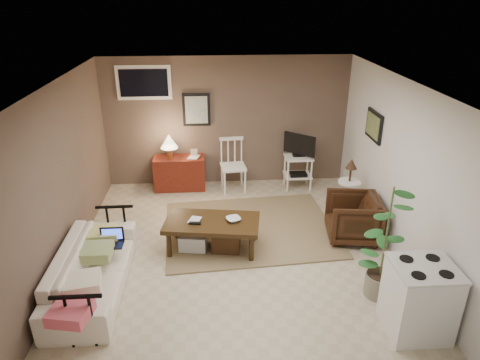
{
  "coord_description": "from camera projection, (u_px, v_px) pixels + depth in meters",
  "views": [
    {
      "loc": [
        -0.28,
        -5.17,
        3.44
      ],
      "look_at": [
        0.1,
        0.35,
        0.98
      ],
      "focal_mm": 32.0,
      "sensor_mm": 36.0,
      "label": 1
    }
  ],
  "objects": [
    {
      "name": "floor",
      "position": [
        235.0,
        252.0,
        6.13
      ],
      "size": [
        5.0,
        5.0,
        0.0
      ],
      "primitive_type": "plane",
      "color": "#C1B293",
      "rests_on": "ground"
    },
    {
      "name": "art_back",
      "position": [
        196.0,
        110.0,
        7.76
      ],
      "size": [
        0.5,
        0.03,
        0.6
      ],
      "primitive_type": "cube",
      "color": "black"
    },
    {
      "name": "art_right",
      "position": [
        374.0,
        126.0,
        6.6
      ],
      "size": [
        0.03,
        0.6,
        0.45
      ],
      "primitive_type": "cube",
      "color": "black"
    },
    {
      "name": "window",
      "position": [
        144.0,
        83.0,
        7.5
      ],
      "size": [
        0.96,
        0.03,
        0.6
      ],
      "primitive_type": "cube",
      "color": "white"
    },
    {
      "name": "rug",
      "position": [
        250.0,
        228.0,
        6.72
      ],
      "size": [
        2.74,
        2.26,
        0.02
      ],
      "primitive_type": "cube",
      "rotation": [
        0.0,
        0.0,
        0.08
      ],
      "color": "#8D7452",
      "rests_on": "floor"
    },
    {
      "name": "coffee_table",
      "position": [
        212.0,
        233.0,
        6.08
      ],
      "size": [
        1.41,
        0.87,
        0.5
      ],
      "color": "#331F0E",
      "rests_on": "floor"
    },
    {
      "name": "sofa",
      "position": [
        91.0,
        263.0,
        5.23
      ],
      "size": [
        0.58,
        1.97,
        0.77
      ],
      "primitive_type": "imported",
      "rotation": [
        0.0,
        0.0,
        1.57
      ],
      "color": "white",
      "rests_on": "floor"
    },
    {
      "name": "sofa_pillows",
      "position": [
        90.0,
        267.0,
        4.99
      ],
      "size": [
        0.38,
        1.88,
        0.13
      ],
      "primitive_type": null,
      "color": "#F1E6C7",
      "rests_on": "sofa"
    },
    {
      "name": "sofa_end_rails",
      "position": [
        102.0,
        266.0,
        5.26
      ],
      "size": [
        0.53,
        1.97,
        0.66
      ],
      "primitive_type": null,
      "color": "black",
      "rests_on": "floor"
    },
    {
      "name": "laptop",
      "position": [
        112.0,
        239.0,
        5.51
      ],
      "size": [
        0.3,
        0.22,
        0.21
      ],
      "color": "black",
      "rests_on": "sofa"
    },
    {
      "name": "red_console",
      "position": [
        179.0,
        170.0,
        7.95
      ],
      "size": [
        0.93,
        0.42,
        1.08
      ],
      "color": "maroon",
      "rests_on": "floor"
    },
    {
      "name": "spindle_chair",
      "position": [
        233.0,
        167.0,
        7.88
      ],
      "size": [
        0.48,
        0.48,
        0.98
      ],
      "color": "white",
      "rests_on": "floor"
    },
    {
      "name": "tv_stand",
      "position": [
        299.0,
        160.0,
        7.91
      ],
      "size": [
        0.51,
        0.45,
        1.05
      ],
      "color": "white",
      "rests_on": "floor"
    },
    {
      "name": "side_table",
      "position": [
        350.0,
        180.0,
        6.94
      ],
      "size": [
        0.37,
        0.37,
        0.99
      ],
      "color": "white",
      "rests_on": "floor"
    },
    {
      "name": "armchair",
      "position": [
        353.0,
        216.0,
        6.33
      ],
      "size": [
        0.77,
        0.81,
        0.75
      ],
      "primitive_type": "imported",
      "rotation": [
        0.0,
        0.0,
        -1.7
      ],
      "color": "#31190D",
      "rests_on": "floor"
    },
    {
      "name": "potted_plant",
      "position": [
        386.0,
        239.0,
        4.96
      ],
      "size": [
        0.37,
        0.37,
        1.49
      ],
      "color": "gray",
      "rests_on": "floor"
    },
    {
      "name": "stove",
      "position": [
        419.0,
        299.0,
        4.56
      ],
      "size": [
        0.65,
        0.6,
        0.85
      ],
      "color": "white",
      "rests_on": "floor"
    },
    {
      "name": "bowl",
      "position": [
        233.0,
        215.0,
        5.96
      ],
      "size": [
        0.2,
        0.11,
        0.2
      ],
      "primitive_type": "imported",
      "rotation": [
        0.0,
        0.0,
        0.31
      ],
      "color": "#331F0E",
      "rests_on": "coffee_table"
    },
    {
      "name": "book_table",
      "position": [
        189.0,
        213.0,
        5.98
      ],
      "size": [
        0.15,
        0.06,
        0.21
      ],
      "primitive_type": "imported",
      "rotation": [
        0.0,
        0.0,
        -0.32
      ],
      "color": "#331F0E",
      "rests_on": "coffee_table"
    },
    {
      "name": "book_console",
      "position": [
        189.0,
        151.0,
        7.81
      ],
      "size": [
        0.18,
        0.07,
        0.25
      ],
      "primitive_type": "imported",
      "rotation": [
        0.0,
        0.0,
        -0.28
      ],
      "color": "#331F0E",
      "rests_on": "red_console"
    }
  ]
}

